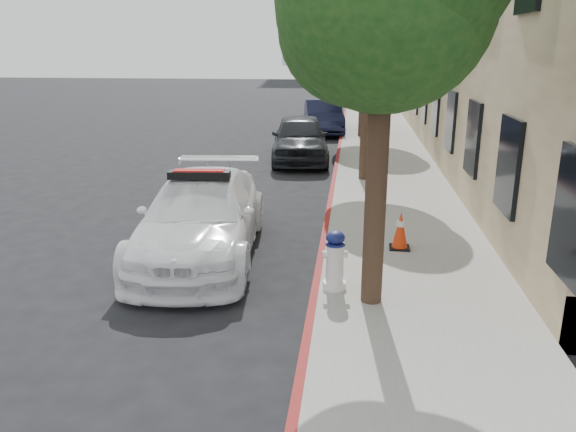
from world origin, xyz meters
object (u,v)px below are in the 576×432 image
(police_car, at_px, (201,217))
(fire_hydrant, at_px, (335,261))
(traffic_cone, at_px, (400,230))
(parked_car_far, at_px, (323,117))
(parked_car_mid, at_px, (300,138))

(police_car, xyz_separation_m, fire_hydrant, (2.50, -1.59, -0.13))
(fire_hydrant, distance_m, traffic_cone, 2.24)
(parked_car_far, bearing_deg, fire_hydrant, -93.90)
(police_car, distance_m, traffic_cone, 3.65)
(parked_car_mid, xyz_separation_m, parked_car_far, (0.42, 6.56, -0.05))
(police_car, bearing_deg, traffic_cone, 0.40)
(police_car, distance_m, parked_car_mid, 9.22)
(police_car, relative_size, parked_car_mid, 1.14)
(fire_hydrant, height_order, traffic_cone, fire_hydrant)
(parked_car_mid, distance_m, fire_hydrant, 10.88)
(police_car, distance_m, fire_hydrant, 2.97)
(parked_car_mid, xyz_separation_m, fire_hydrant, (1.57, -10.77, -0.17))
(police_car, relative_size, fire_hydrant, 5.60)
(fire_hydrant, relative_size, traffic_cone, 1.31)
(parked_car_far, xyz_separation_m, fire_hydrant, (1.15, -17.33, -0.13))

